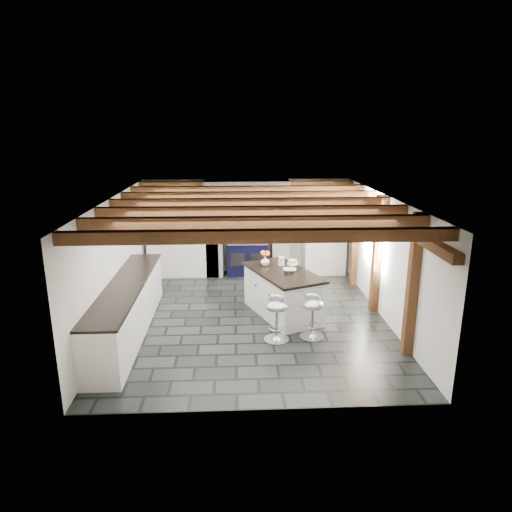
{
  "coord_description": "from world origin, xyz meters",
  "views": [
    {
      "loc": [
        -0.32,
        -8.11,
        3.52
      ],
      "look_at": [
        0.1,
        0.4,
        1.1
      ],
      "focal_mm": 32.0,
      "sensor_mm": 36.0,
      "label": 1
    }
  ],
  "objects_px": {
    "range_cooker": "(247,256)",
    "bar_stool_near": "(313,311)",
    "bar_stool_far": "(277,313)",
    "kitchen_island": "(282,292)"
  },
  "relations": [
    {
      "from": "bar_stool_near",
      "to": "bar_stool_far",
      "type": "bearing_deg",
      "value": -152.58
    },
    {
      "from": "kitchen_island",
      "to": "bar_stool_far",
      "type": "distance_m",
      "value": 1.14
    },
    {
      "from": "bar_stool_near",
      "to": "kitchen_island",
      "type": "bearing_deg",
      "value": 131.56
    },
    {
      "from": "range_cooker",
      "to": "bar_stool_near",
      "type": "distance_m",
      "value": 3.75
    },
    {
      "from": "range_cooker",
      "to": "bar_stool_far",
      "type": "relative_size",
      "value": 1.25
    },
    {
      "from": "range_cooker",
      "to": "kitchen_island",
      "type": "distance_m",
      "value": 2.64
    },
    {
      "from": "range_cooker",
      "to": "bar_stool_near",
      "type": "bearing_deg",
      "value": -74.49
    },
    {
      "from": "range_cooker",
      "to": "bar_stool_far",
      "type": "xyz_separation_m",
      "value": [
        0.38,
        -3.69,
        0.03
      ]
    },
    {
      "from": "range_cooker",
      "to": "bar_stool_near",
      "type": "xyz_separation_m",
      "value": [
        1.0,
        -3.62,
        0.02
      ]
    },
    {
      "from": "bar_stool_near",
      "to": "bar_stool_far",
      "type": "distance_m",
      "value": 0.63
    }
  ]
}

